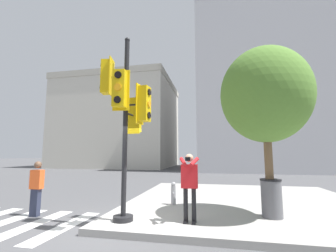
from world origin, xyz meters
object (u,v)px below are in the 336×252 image
fire_hydrant (173,193)px  trash_bin (272,198)px  pedestrian_distant (36,187)px  person_photographer (189,181)px  street_tree (265,95)px  traffic_signal_pole (126,109)px

fire_hydrant → trash_bin: bearing=-19.2°
pedestrian_distant → trash_bin: bearing=5.3°
person_photographer → street_tree: 3.16m
traffic_signal_pole → person_photographer: size_ratio=2.92×
fire_hydrant → trash_bin: (2.78, -0.97, 0.13)m
pedestrian_distant → trash_bin: pedestrian_distant is taller
pedestrian_distant → trash_bin: (6.59, 0.61, -0.18)m
pedestrian_distant → street_tree: street_tree is taller
traffic_signal_pole → street_tree: 3.82m
traffic_signal_pole → fire_hydrant: (0.88, 2.03, -2.43)m
fire_hydrant → trash_bin: trash_bin is taller
person_photographer → pedestrian_distant: size_ratio=1.04×
fire_hydrant → trash_bin: size_ratio=0.74×
street_tree → fire_hydrant: size_ratio=6.39×
traffic_signal_pole → trash_bin: 4.45m
person_photographer → fire_hydrant: bearing=111.9°
traffic_signal_pole → trash_bin: traffic_signal_pole is taller
person_photographer → fire_hydrant: 2.05m
person_photographer → pedestrian_distant: (-4.54, 0.24, -0.31)m
traffic_signal_pole → street_tree: traffic_signal_pole is taller
person_photographer → trash_bin: person_photographer is taller
person_photographer → street_tree: size_ratio=0.36×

